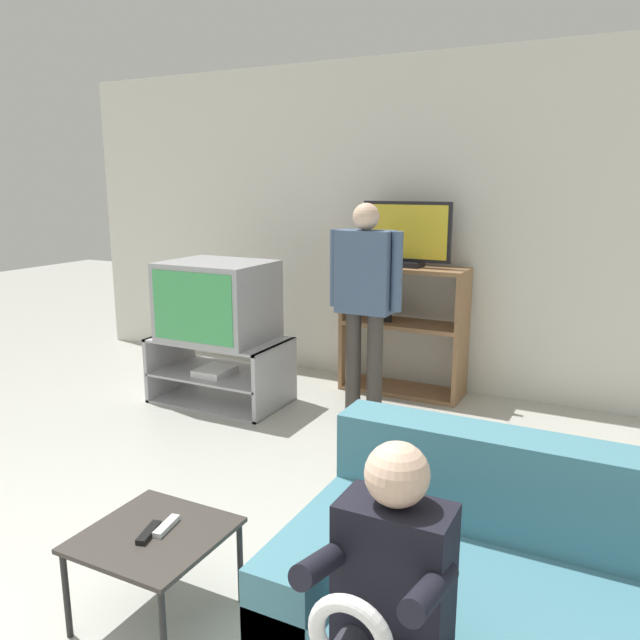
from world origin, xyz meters
TOP-DOWN VIEW (x-y plane):
  - wall_back at (0.00, 4.00)m, footprint 6.40×0.06m
  - tv_stand at (-1.08, 2.90)m, footprint 1.00×0.59m
  - television_main at (-1.09, 2.91)m, footprint 0.76×0.62m
  - media_shelf at (0.07, 3.74)m, footprint 0.96×0.37m
  - television_flat at (0.08, 3.74)m, footprint 0.69×0.20m
  - snack_table at (0.15, 0.78)m, footprint 0.50×0.50m
  - remote_control_black at (0.14, 0.76)m, footprint 0.07×0.15m
  - remote_control_white at (0.17, 0.83)m, footprint 0.06×0.15m
  - couch at (1.53, 1.01)m, footprint 1.65×0.87m
  - person_standing_adult at (0.01, 3.12)m, footprint 0.53×0.20m
  - person_seated_child at (1.16, 0.51)m, footprint 0.33×0.43m

SIDE VIEW (x-z plane):
  - tv_stand at x=-1.08m, z-range 0.00..0.49m
  - couch at x=1.53m, z-range -0.12..0.66m
  - snack_table at x=0.15m, z-range 0.15..0.51m
  - remote_control_black at x=0.14m, z-range 0.36..0.38m
  - remote_control_white at x=0.17m, z-range 0.36..0.38m
  - media_shelf at x=0.07m, z-range 0.01..1.02m
  - person_seated_child at x=1.16m, z-range 0.09..1.08m
  - television_main at x=-1.09m, z-range 0.49..1.07m
  - person_standing_adult at x=0.01m, z-range 0.16..1.66m
  - television_flat at x=0.08m, z-range 1.00..1.49m
  - wall_back at x=0.00m, z-range 0.00..2.60m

